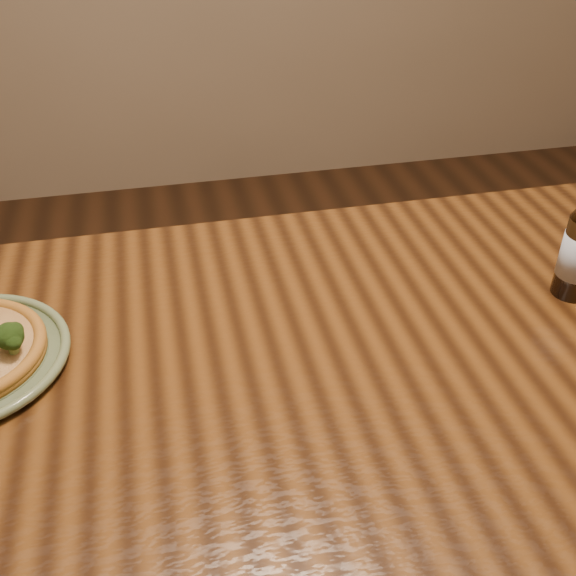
{
  "coord_description": "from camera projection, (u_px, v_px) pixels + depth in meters",
  "views": [
    {
      "loc": [
        -0.16,
        -0.56,
        1.38
      ],
      "look_at": [
        0.01,
        0.21,
        0.82
      ],
      "focal_mm": 42.0,
      "sensor_mm": 36.0,
      "label": 1
    }
  ],
  "objects": [
    {
      "name": "table",
      "position": [
        297.0,
        426.0,
        0.97
      ],
      "size": [
        1.6,
        0.9,
        0.75
      ],
      "color": "#4F2D11",
      "rests_on": "ground"
    }
  ]
}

